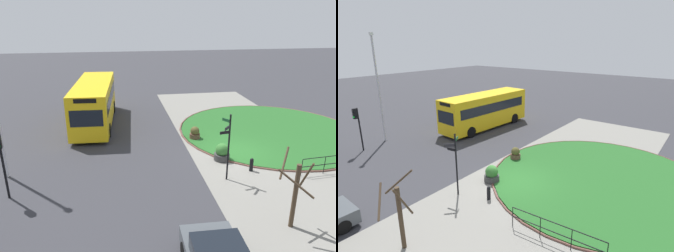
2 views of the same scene
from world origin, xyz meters
The scene contains 12 objects.
ground centered at (0.00, 0.00, 0.00)m, with size 120.00×120.00×0.00m, color #333338.
sidewalk_paving centered at (0.00, -1.54, 0.01)m, with size 32.00×8.91×0.02m, color gray.
grass_island centered at (3.45, -3.87, 0.05)m, with size 13.08×13.08×0.10m, color #235B23.
grass_kerb_ring centered at (3.45, -3.87, 0.06)m, with size 13.39×13.39×0.11m, color brown.
signpost_directional centered at (-3.13, 1.79, 2.06)m, with size 0.88×0.58×3.60m.
bollard_foreground centered at (-2.43, 0.09, 0.40)m, with size 0.21×0.21×0.78m.
railing_grass_edge centered at (-3.32, -4.37, 0.67)m, with size 0.34×4.23×1.03m.
bus_yellow centered at (7.25, 8.95, 1.78)m, with size 9.61×3.08×3.33m.
traffic_light_near centered at (-3.29, 12.46, 2.51)m, with size 0.49×0.31×3.41m.
planter_near_signpost centered at (2.72, 2.02, 0.42)m, with size 0.73×0.73×0.93m.
planter_kerbside centered at (-0.82, 1.25, 0.47)m, with size 0.92×0.92×1.05m.
street_tree_bare centered at (-7.33, 0.51, 1.66)m, with size 1.80×1.36×3.24m.
Camera 1 is at (-17.24, 7.19, 8.19)m, focal length 33.91 mm.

